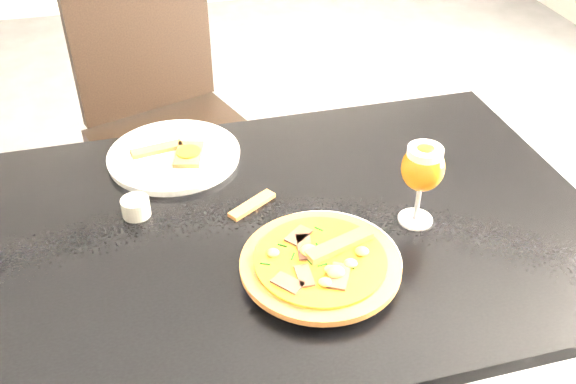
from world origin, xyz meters
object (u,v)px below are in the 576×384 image
object	(u,v)px
dining_table	(287,259)
beer_glass	(423,168)
chair_far	(169,121)
pizza	(321,262)

from	to	relation	value
dining_table	beer_glass	bearing A→B (deg)	-12.50
chair_far	beer_glass	xyz separation A→B (m)	(0.41, -0.86, 0.33)
chair_far	pizza	distance (m)	1.00
pizza	chair_far	bearing A→B (deg)	101.40
chair_far	dining_table	bearing A→B (deg)	-98.30
dining_table	beer_glass	distance (m)	0.32
pizza	beer_glass	xyz separation A→B (m)	(0.22, 0.09, 0.10)
dining_table	chair_far	world-z (taller)	chair_far
dining_table	pizza	xyz separation A→B (m)	(0.03, -0.14, 0.11)
dining_table	chair_far	distance (m)	0.84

